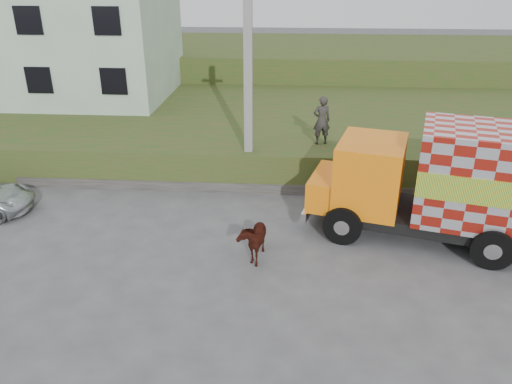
# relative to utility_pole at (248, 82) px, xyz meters

# --- Properties ---
(ground) EXTENTS (120.00, 120.00, 0.00)m
(ground) POSITION_rel_utility_pole_xyz_m (1.00, -4.60, -4.08)
(ground) COLOR #474749
(ground) RESTS_ON ground
(embankment) EXTENTS (40.00, 12.00, 1.50)m
(embankment) POSITION_rel_utility_pole_xyz_m (1.00, 5.40, -3.33)
(embankment) COLOR #294F1A
(embankment) RESTS_ON ground
(embankment_far) EXTENTS (40.00, 12.00, 3.00)m
(embankment_far) POSITION_rel_utility_pole_xyz_m (1.00, 17.40, -2.58)
(embankment_far) COLOR #294F1A
(embankment_far) RESTS_ON ground
(retaining_strip) EXTENTS (16.00, 0.50, 0.40)m
(retaining_strip) POSITION_rel_utility_pole_xyz_m (-1.00, -0.40, -3.88)
(retaining_strip) COLOR #595651
(retaining_strip) RESTS_ON ground
(building) EXTENTS (10.00, 8.00, 6.00)m
(building) POSITION_rel_utility_pole_xyz_m (-10.00, 8.40, 0.42)
(building) COLOR #B1CAAC
(building) RESTS_ON embankment
(utility_pole) EXTENTS (1.20, 0.30, 8.00)m
(utility_pole) POSITION_rel_utility_pole_xyz_m (0.00, 0.00, 0.00)
(utility_pole) COLOR gray
(utility_pole) RESTS_ON ground
(cargo_truck) EXTENTS (8.67, 4.67, 3.69)m
(cargo_truck) POSITION_rel_utility_pole_xyz_m (6.79, -3.71, -2.17)
(cargo_truck) COLOR black
(cargo_truck) RESTS_ON ground
(cow) EXTENTS (0.84, 1.58, 1.29)m
(cow) POSITION_rel_utility_pole_xyz_m (0.55, -5.11, -3.43)
(cow) COLOR black
(cow) RESTS_ON ground
(pedestrian) EXTENTS (0.78, 0.60, 1.88)m
(pedestrian) POSITION_rel_utility_pole_xyz_m (2.74, 1.02, -1.63)
(pedestrian) COLOR #282624
(pedestrian) RESTS_ON embankment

